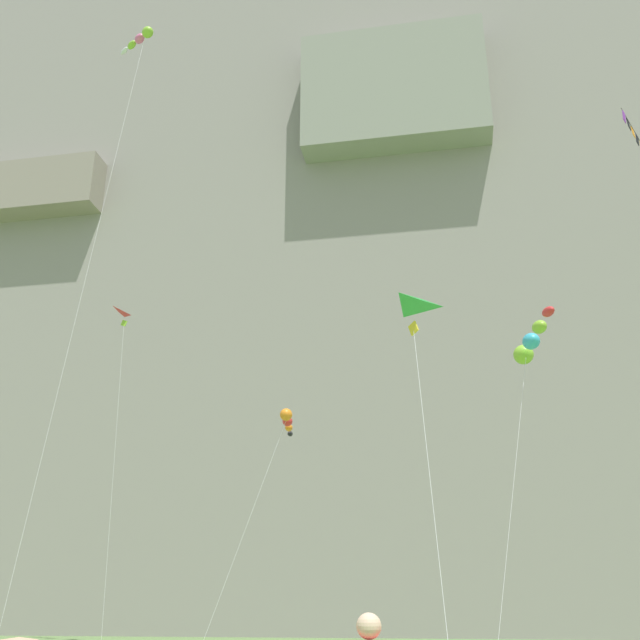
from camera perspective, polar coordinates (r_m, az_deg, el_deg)
cliff_face at (r=70.68m, az=6.62°, el=12.91°), size 180.00×29.14×82.51m
kite_windsock_high_left at (r=34.06m, az=15.97°, el=-1.70°), size 3.64×6.90×13.32m
kite_delta_mid_right at (r=40.38m, az=-14.56°, el=-1.07°), size 1.31×1.87×16.01m
kite_delta_upper_right at (r=19.75m, az=6.68°, el=-1.51°), size 1.52×3.67×8.75m
kite_windsock_low_left at (r=45.61m, az=-13.76°, el=20.28°), size 2.92×7.49×32.03m
kite_windsock_upper_left at (r=31.51m, az=-2.56°, el=-7.85°), size 3.01×4.20×9.41m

